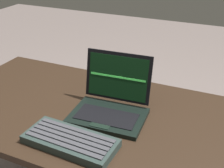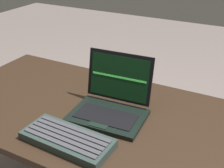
# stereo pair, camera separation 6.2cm
# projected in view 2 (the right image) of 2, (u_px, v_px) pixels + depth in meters

# --- Properties ---
(desk) EXTENTS (1.61, 0.67, 0.70)m
(desk) POSITION_uv_depth(u_px,v_px,m) (127.00, 141.00, 1.14)
(desk) COLOR black
(desk) RESTS_ON ground
(laptop_front) EXTENTS (0.29, 0.25, 0.22)m
(laptop_front) POSITION_uv_depth(u_px,v_px,m) (111.00, 104.00, 1.12)
(laptop_front) COLOR black
(laptop_front) RESTS_ON desk
(external_keyboard) EXTENTS (0.32, 0.15, 0.03)m
(external_keyboard) POSITION_uv_depth(u_px,v_px,m) (67.00, 139.00, 0.97)
(external_keyboard) COLOR #25322F
(external_keyboard) RESTS_ON desk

